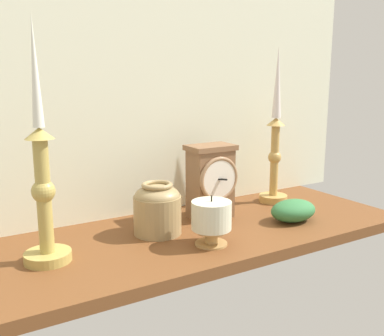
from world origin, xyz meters
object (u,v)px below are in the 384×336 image
candlestick_tall_left (275,145)px  candlestick_tall_center (44,187)px  brass_vase_jar (157,208)px  pillar_candle_front (211,219)px  mantel_clock (211,181)px

candlestick_tall_left → candlestick_tall_center: bearing=-171.6°
candlestick_tall_center → brass_vase_jar: size_ratio=3.93×
candlestick_tall_left → brass_vase_jar: size_ratio=3.65×
brass_vase_jar → pillar_candle_front: (6.12, -11.33, -0.38)cm
mantel_clock → candlestick_tall_center: candlestick_tall_center is taller
candlestick_tall_left → candlestick_tall_center: 61.83cm
brass_vase_jar → pillar_candle_front: size_ratio=1.10×
candlestick_tall_center → pillar_candle_front: (29.83, -8.13, -8.67)cm
brass_vase_jar → pillar_candle_front: bearing=-61.6°
brass_vase_jar → candlestick_tall_left: bearing=8.9°
mantel_clock → brass_vase_jar: size_ratio=1.57×
mantel_clock → brass_vase_jar: (-15.74, -3.18, -3.27)cm
mantel_clock → candlestick_tall_center: (-39.45, -6.38, 5.02)cm
mantel_clock → brass_vase_jar: mantel_clock is taller
candlestick_tall_center → brass_vase_jar: (23.71, 3.20, -8.29)cm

